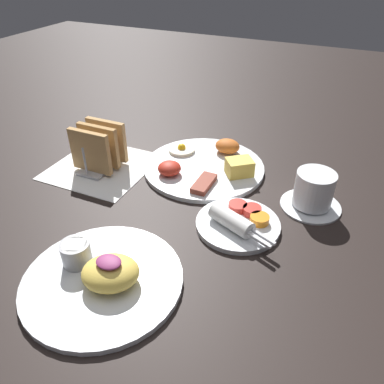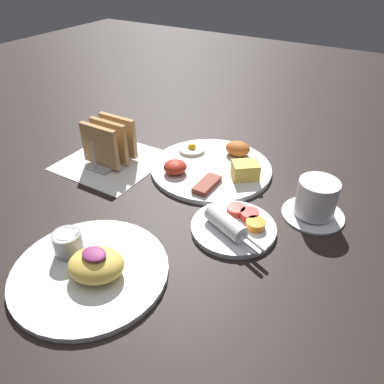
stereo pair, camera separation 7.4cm
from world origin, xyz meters
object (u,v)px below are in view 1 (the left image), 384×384
Objects in this scene: plate_condiments at (238,222)px; coffee_cup at (313,192)px; plate_breakfast at (206,165)px; plate_foreground at (103,276)px; toast_rack at (99,148)px.

plate_condiments is 0.17m from coffee_cup.
plate_breakfast is 0.39m from plate_foreground.
toast_rack reaches higher than plate_foreground.
coffee_cup reaches higher than plate_breakfast.
plate_foreground is at bearing -127.85° from coffee_cup.
coffee_cup is at bearing 52.15° from plate_foreground.
coffee_cup is (0.11, 0.12, 0.02)m from plate_condiments.
plate_foreground reaches higher than plate_condiments.
plate_breakfast is 1.11× the size of plate_foreground.
coffee_cup reaches higher than plate_condiments.
coffee_cup is at bearing 5.32° from toast_rack.
plate_condiments is at bearing -51.10° from plate_breakfast.
plate_foreground is at bearing -91.94° from plate_breakfast.
plate_breakfast is 0.25m from coffee_cup.
plate_breakfast is 0.25m from toast_rack.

